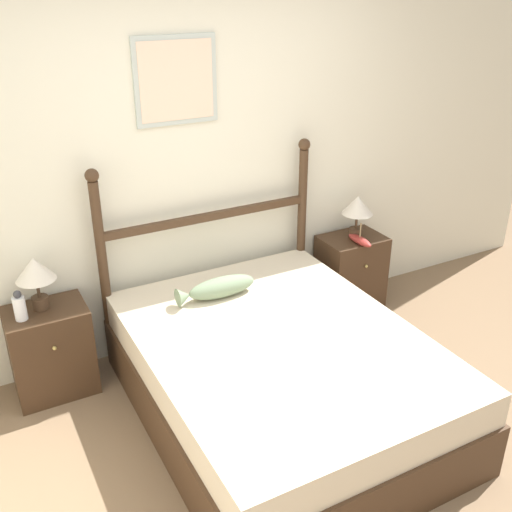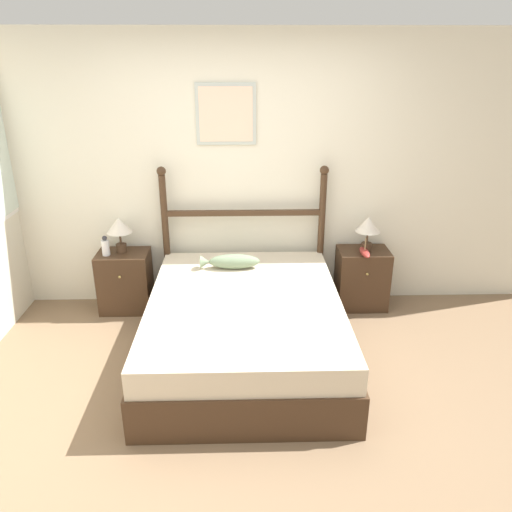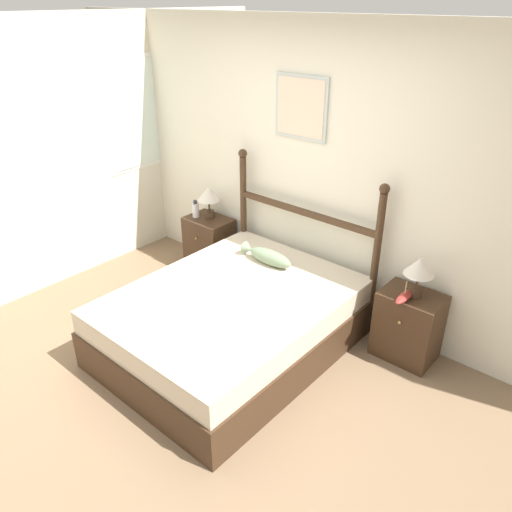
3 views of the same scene
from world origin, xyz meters
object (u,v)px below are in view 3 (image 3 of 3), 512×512
bottle (196,209)px  nightstand_left (210,244)px  table_lamp_right (419,269)px  table_lamp_left (209,196)px  bed (232,322)px  nightstand_right (408,326)px  model_boat (404,297)px  fish_pillow (267,256)px

bottle → nightstand_left: bearing=20.4°
table_lamp_right → bottle: (-2.44, -0.04, -0.16)m
table_lamp_left → table_lamp_right: same height
bed → nightstand_right: 1.44m
bed → nightstand_left: bearing=143.0°
bed → bottle: size_ratio=10.55×
table_lamp_left → table_lamp_right: (2.32, -0.04, 0.00)m
bed → table_lamp_left: bearing=142.3°
nightstand_left → nightstand_right: size_ratio=1.00×
model_boat → bottle: bearing=178.5°
table_lamp_right → fish_pillow: table_lamp_right is taller
nightstand_right → table_lamp_left: (-2.30, 0.03, 0.54)m
bed → table_lamp_left: (-1.16, 0.89, 0.57)m
bottle → table_lamp_left: bearing=32.9°
nightstand_right → table_lamp_right: (0.02, -0.01, 0.54)m
nightstand_right → model_boat: bearing=-101.7°
table_lamp_left → bottle: size_ratio=1.76×
nightstand_left → table_lamp_right: size_ratio=1.76×
bed → fish_pillow: fish_pillow is taller
bottle → bed: bearing=-32.4°
nightstand_right → fish_pillow: bearing=-168.1°
table_lamp_right → model_boat: bearing=-110.2°
bottle → model_boat: 2.41m
table_lamp_left → table_lamp_right: bearing=-0.9°
table_lamp_left → bottle: table_lamp_left is taller
bed → table_lamp_left: size_ratio=5.99×
bed → table_lamp_right: table_lamp_right is taller
table_lamp_right → fish_pillow: (-1.28, -0.26, -0.23)m
table_lamp_right → bottle: 2.45m
model_boat → fish_pillow: bearing=-172.9°
model_boat → nightstand_right: bearing=78.3°
bed → nightstand_right: size_ratio=3.41×
bottle → model_boat: bottle is taller
table_lamp_right → model_boat: table_lamp_right is taller
bed → nightstand_right: bearing=37.0°
table_lamp_right → fish_pillow: size_ratio=0.63×
nightstand_left → table_lamp_left: table_lamp_left is taller
nightstand_left → bottle: bottle is taller
nightstand_left → nightstand_right: 2.29m
table_lamp_right → bottle: table_lamp_right is taller
bed → table_lamp_right: (1.16, 0.86, 0.57)m
bed → table_lamp_right: 1.55m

